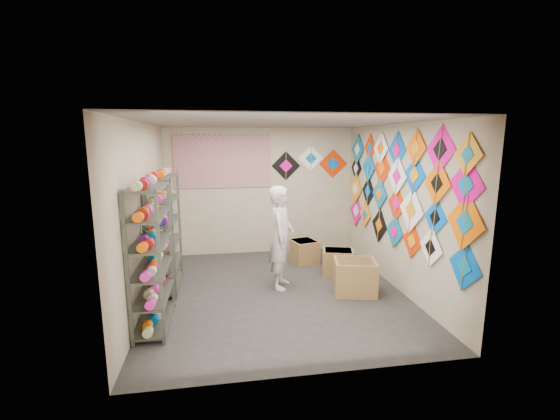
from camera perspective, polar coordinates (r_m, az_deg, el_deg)
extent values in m
plane|color=#2A2725|center=(6.28, -0.46, -12.28)|extent=(4.50, 4.50, 0.00)
plane|color=#B9A88D|center=(8.09, -2.96, 2.84)|extent=(4.00, 0.00, 4.00)
plane|color=#B9A88D|center=(3.74, 4.89, -6.41)|extent=(4.00, 0.00, 4.00)
plane|color=#B9A88D|center=(5.92, -19.98, -0.66)|extent=(0.00, 4.50, 4.50)
plane|color=#B9A88D|center=(6.50, 17.22, 0.46)|extent=(0.00, 4.50, 4.50)
plane|color=gray|center=(5.79, -0.51, 13.17)|extent=(4.50, 4.50, 0.00)
cube|color=#4C5147|center=(5.16, -18.98, -6.78)|extent=(0.40, 1.10, 1.90)
cube|color=#4C5147|center=(6.40, -17.10, -3.34)|extent=(0.40, 1.10, 1.90)
cylinder|color=#FB2DB0|center=(4.68, -20.00, -7.40)|extent=(0.12, 0.10, 0.12)
cylinder|color=#FF6707|center=(4.86, -19.60, -6.71)|extent=(0.12, 0.10, 0.12)
cylinder|color=orange|center=(5.05, -19.22, -6.07)|extent=(0.12, 0.10, 0.12)
cylinder|color=silver|center=(5.23, -18.87, -5.47)|extent=(0.12, 0.10, 0.12)
cylinder|color=red|center=(5.41, -18.55, -4.92)|extent=(0.12, 0.10, 0.12)
cylinder|color=#701C98|center=(5.59, -18.24, -4.40)|extent=(0.12, 0.10, 0.12)
cylinder|color=#D2D081|center=(5.92, -17.75, -3.56)|extent=(0.12, 0.10, 0.12)
cylinder|color=#015787|center=(6.10, -17.50, -3.12)|extent=(0.12, 0.10, 0.12)
cylinder|color=#FB2DB0|center=(6.29, -17.26, -2.71)|extent=(0.12, 0.10, 0.12)
cylinder|color=#FF6707|center=(6.47, -17.04, -2.32)|extent=(0.12, 0.10, 0.12)
cylinder|color=orange|center=(6.66, -16.82, -1.96)|extent=(0.12, 0.10, 0.12)
cylinder|color=silver|center=(6.85, -16.62, -1.61)|extent=(0.12, 0.10, 0.12)
cube|color=#0058C1|center=(5.04, 26.33, -7.75)|extent=(0.04, 0.61, 0.61)
cube|color=white|center=(5.58, 21.98, -5.32)|extent=(0.01, 0.57, 0.57)
cube|color=red|center=(6.05, 19.48, -4.46)|extent=(0.02, 0.56, 0.56)
cube|color=#056CA0|center=(6.51, 17.01, -3.16)|extent=(0.02, 0.56, 0.56)
cube|color=black|center=(7.08, 14.89, -2.23)|extent=(0.03, 0.64, 0.64)
cube|color=orange|center=(7.64, 12.83, -0.63)|extent=(0.02, 0.53, 0.53)
cube|color=#F1028E|center=(8.14, 11.53, -0.11)|extent=(0.04, 0.69, 0.69)
cube|color=#F06400|center=(4.93, 26.37, -1.72)|extent=(0.04, 0.70, 0.70)
cube|color=#0058C1|center=(5.47, 22.59, -1.06)|extent=(0.04, 0.53, 0.53)
cube|color=white|center=(5.99, 19.35, 0.00)|extent=(0.03, 0.71, 0.71)
cube|color=red|center=(6.45, 17.32, 0.90)|extent=(0.03, 0.61, 0.61)
cube|color=#056CA0|center=(6.99, 14.91, 2.35)|extent=(0.01, 0.59, 0.59)
cube|color=black|center=(7.51, 13.28, 2.81)|extent=(0.02, 0.60, 0.60)
cube|color=orange|center=(8.11, 11.40, 3.18)|extent=(0.04, 0.68, 0.68)
cube|color=#F1028E|center=(4.93, 26.52, 3.45)|extent=(0.03, 0.65, 0.65)
cube|color=#F06400|center=(5.39, 22.83, 3.79)|extent=(0.03, 0.61, 0.61)
cube|color=#0058C1|center=(5.93, 19.83, 5.06)|extent=(0.04, 0.60, 0.60)
cube|color=white|center=(6.38, 17.40, 4.97)|extent=(0.02, 0.64, 0.64)
cube|color=red|center=(6.94, 15.29, 6.15)|extent=(0.03, 0.65, 0.65)
cube|color=#056CA0|center=(7.45, 13.33, 6.33)|extent=(0.02, 0.59, 0.59)
cube|color=black|center=(8.10, 11.56, 6.30)|extent=(0.02, 0.57, 0.57)
cube|color=orange|center=(4.89, 26.72, 7.57)|extent=(0.03, 0.52, 0.52)
cube|color=#F1028E|center=(5.38, 23.25, 8.50)|extent=(0.04, 0.67, 0.67)
cube|color=#F06400|center=(5.88, 20.01, 8.90)|extent=(0.02, 0.55, 0.55)
cube|color=#0058C1|center=(6.44, 17.39, 8.72)|extent=(0.01, 0.61, 0.61)
cube|color=white|center=(6.96, 15.11, 9.09)|extent=(0.02, 0.59, 0.59)
cube|color=red|center=(7.45, 13.56, 9.28)|extent=(0.01, 0.53, 0.53)
cube|color=#056CA0|center=(8.01, 11.72, 9.05)|extent=(0.03, 0.64, 0.64)
cube|color=black|center=(8.10, 0.91, 6.74)|extent=(0.63, 0.02, 0.63)
cube|color=white|center=(8.21, 4.73, 7.85)|extent=(0.55, 0.02, 0.55)
cube|color=red|center=(8.35, 8.08, 6.99)|extent=(0.64, 0.02, 0.64)
cube|color=#7C479B|center=(7.96, -8.77, 7.31)|extent=(2.00, 0.01, 1.10)
imported|color=#BFB0AC|center=(6.19, 0.20, -4.20)|extent=(0.87, 0.78, 1.72)
cube|color=brown|center=(6.24, 11.32, -9.96)|extent=(0.76, 0.67, 0.55)
cube|color=brown|center=(7.04, 8.82, -7.83)|extent=(0.66, 0.59, 0.46)
cube|color=brown|center=(7.61, 3.64, -6.32)|extent=(0.60, 0.63, 0.46)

